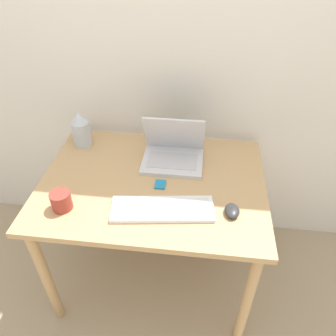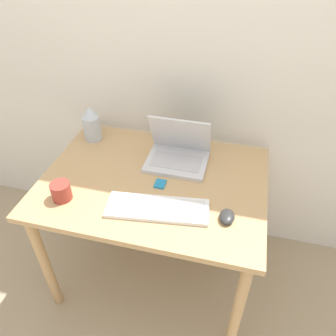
{
  "view_description": "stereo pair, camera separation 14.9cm",
  "coord_description": "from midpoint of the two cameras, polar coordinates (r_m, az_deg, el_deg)",
  "views": [
    {
      "loc": [
        0.22,
        -0.78,
        1.76
      ],
      "look_at": [
        0.08,
        0.38,
        0.83
      ],
      "focal_mm": 35.0,
      "sensor_mm": 36.0,
      "label": 1
    },
    {
      "loc": [
        0.36,
        -0.76,
        1.76
      ],
      "look_at": [
        0.08,
        0.38,
        0.83
      ],
      "focal_mm": 35.0,
      "sensor_mm": 36.0,
      "label": 2
    }
  ],
  "objects": [
    {
      "name": "mouse",
      "position": [
        1.42,
        8.15,
        -7.53
      ],
      "size": [
        0.06,
        0.09,
        0.03
      ],
      "color": "#2D2D2D",
      "rests_on": "desk"
    },
    {
      "name": "desk",
      "position": [
        1.64,
        -5.21,
        -4.71
      ],
      "size": [
        1.08,
        0.8,
        0.73
      ],
      "color": "tan",
      "rests_on": "ground_plane"
    },
    {
      "name": "mp3_player",
      "position": [
        1.55,
        -4.13,
        -2.99
      ],
      "size": [
        0.05,
        0.06,
        0.01
      ],
      "color": "#1E7FB7",
      "rests_on": "desk"
    },
    {
      "name": "mug",
      "position": [
        1.51,
        -20.84,
        -5.46
      ],
      "size": [
        0.09,
        0.09,
        0.08
      ],
      "color": "#9E382D",
      "rests_on": "desk"
    },
    {
      "name": "keyboard",
      "position": [
        1.42,
        -3.98,
        -7.28
      ],
      "size": [
        0.46,
        0.2,
        0.02
      ],
      "color": "white",
      "rests_on": "desk"
    },
    {
      "name": "ground_plane",
      "position": [
        1.94,
        -6.51,
        -26.92
      ],
      "size": [
        12.0,
        12.0,
        0.0
      ],
      "primitive_type": "plane",
      "color": "tan"
    },
    {
      "name": "wall_back",
      "position": [
        1.73,
        -3.33,
        21.39
      ],
      "size": [
        6.0,
        0.05,
        2.5
      ],
      "color": "white",
      "rests_on": "ground_plane"
    },
    {
      "name": "vase",
      "position": [
        1.85,
        -17.21,
        6.41
      ],
      "size": [
        0.1,
        0.1,
        0.2
      ],
      "color": "silver",
      "rests_on": "desk"
    },
    {
      "name": "laptop",
      "position": [
        1.67,
        -1.64,
        2.81
      ],
      "size": [
        0.31,
        0.25,
        0.25
      ],
      "color": "silver",
      "rests_on": "desk"
    }
  ]
}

